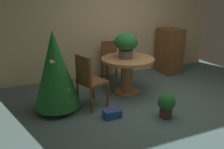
{
  "coord_description": "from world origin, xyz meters",
  "views": [
    {
      "loc": [
        -2.18,
        -3.03,
        1.89
      ],
      "look_at": [
        -0.79,
        0.34,
        0.65
      ],
      "focal_mm": 34.74,
      "sensor_mm": 36.0,
      "label": 1
    }
  ],
  "objects": [
    {
      "name": "holiday_tree",
      "position": [
        -1.72,
        0.63,
        0.77
      ],
      "size": [
        0.81,
        0.81,
        1.45
      ],
      "color": "brown",
      "rests_on": "ground_plane"
    },
    {
      "name": "gift_box_blue",
      "position": [
        -0.92,
        0.01,
        0.07
      ],
      "size": [
        0.3,
        0.2,
        0.14
      ],
      "color": "#1E569E",
      "rests_on": "ground_plane"
    },
    {
      "name": "flower_vase",
      "position": [
        -0.25,
        0.89,
        1.07
      ],
      "size": [
        0.48,
        0.48,
        0.51
      ],
      "color": "#665B51",
      "rests_on": "round_dining_table"
    },
    {
      "name": "ground_plane",
      "position": [
        0.0,
        0.0,
        0.0
      ],
      "size": [
        6.6,
        6.6,
        0.0
      ],
      "primitive_type": "plane",
      "color": "#4C6660"
    },
    {
      "name": "wooden_cabinet",
      "position": [
        1.46,
        1.71,
        0.6
      ],
      "size": [
        0.5,
        0.67,
        1.2
      ],
      "color": "brown",
      "rests_on": "ground_plane"
    },
    {
      "name": "back_wall_panel",
      "position": [
        0.0,
        2.2,
        1.3
      ],
      "size": [
        6.0,
        0.1,
        2.6
      ],
      "primitive_type": "cube",
      "color": "beige",
      "rests_on": "ground_plane"
    },
    {
      "name": "round_dining_table",
      "position": [
        -0.21,
        0.87,
        0.56
      ],
      "size": [
        1.1,
        1.1,
        0.77
      ],
      "color": "#B27F4C",
      "rests_on": "ground_plane"
    },
    {
      "name": "wooden_chair_far",
      "position": [
        -0.21,
        1.82,
        0.53
      ],
      "size": [
        0.44,
        0.39,
        0.95
      ],
      "color": "brown",
      "rests_on": "ground_plane"
    },
    {
      "name": "wooden_chair_left",
      "position": [
        -1.17,
        0.52,
        0.57
      ],
      "size": [
        0.55,
        0.59,
        1.0
      ],
      "color": "brown",
      "rests_on": "ground_plane"
    },
    {
      "name": "potted_plant",
      "position": [
        -0.07,
        -0.34,
        0.24
      ],
      "size": [
        0.3,
        0.3,
        0.43
      ],
      "color": "#4C382D",
      "rests_on": "ground_plane"
    }
  ]
}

